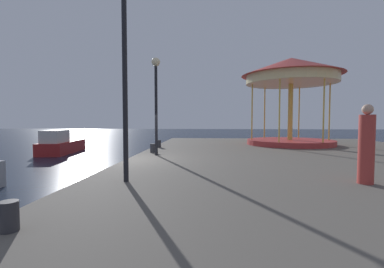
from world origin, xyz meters
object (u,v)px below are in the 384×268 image
(motorboat_red, at_px, (61,145))
(bollard_north, at_px, (159,144))
(person_far_corner, at_px, (366,147))
(lamp_post_mid_promenade, at_px, (156,88))
(bollard_center, at_px, (153,148))
(carousel, at_px, (291,80))
(bollard_south, at_px, (9,216))
(lamp_post_near_edge, at_px, (124,47))

(motorboat_red, distance_m, bollard_north, 8.26)
(person_far_corner, bearing_deg, lamp_post_mid_promenade, 141.62)
(bollard_center, bearing_deg, carousel, 31.29)
(motorboat_red, distance_m, carousel, 15.70)
(bollard_south, relative_size, bollard_center, 1.00)
(lamp_post_near_edge, distance_m, person_far_corner, 6.06)
(bollard_south, height_order, bollard_center, same)
(motorboat_red, distance_m, lamp_post_mid_promenade, 10.86)
(motorboat_red, distance_m, bollard_center, 9.61)
(carousel, relative_size, bollard_center, 14.62)
(carousel, xyz_separation_m, person_far_corner, (-1.18, -10.05, -3.00))
(lamp_post_near_edge, relative_size, person_far_corner, 2.55)
(carousel, distance_m, lamp_post_mid_promenade, 8.94)
(motorboat_red, relative_size, lamp_post_mid_promenade, 1.19)
(carousel, height_order, lamp_post_near_edge, carousel)
(lamp_post_near_edge, xyz_separation_m, person_far_corner, (5.60, 0.19, -2.31))
(bollard_center, bearing_deg, bollard_south, -90.13)
(motorboat_red, bearing_deg, bollard_north, -24.21)
(motorboat_red, relative_size, bollard_center, 12.10)
(bollard_south, distance_m, person_far_corner, 7.00)
(bollard_north, relative_size, bollard_center, 1.00)
(bollard_center, bearing_deg, lamp_post_near_edge, -83.87)
(motorboat_red, relative_size, carousel, 0.83)
(bollard_north, relative_size, person_far_corner, 0.22)
(bollard_south, bearing_deg, lamp_post_near_edge, 77.74)
(lamp_post_near_edge, relative_size, bollard_north, 11.73)
(carousel, xyz_separation_m, bollard_south, (-7.42, -13.16, -3.66))
(carousel, xyz_separation_m, lamp_post_near_edge, (-6.79, -10.23, -0.69))
(lamp_post_near_edge, height_order, bollard_south, lamp_post_near_edge)
(lamp_post_mid_promenade, xyz_separation_m, bollard_center, (-0.35, 0.90, -2.60))
(carousel, relative_size, person_far_corner, 3.18)
(bollard_south, xyz_separation_m, person_far_corner, (6.24, 3.11, 0.66))
(carousel, height_order, bollard_center, carousel)
(motorboat_red, xyz_separation_m, carousel, (15.11, -1.23, 4.06))
(bollard_center, bearing_deg, person_far_corner, -41.73)
(bollard_south, bearing_deg, person_far_corner, 26.49)
(carousel, xyz_separation_m, bollard_north, (-7.59, -2.16, -3.66))
(lamp_post_mid_promenade, bearing_deg, carousel, 37.46)
(lamp_post_near_edge, xyz_separation_m, bollard_center, (-0.62, 5.74, -2.97))
(bollard_center, bearing_deg, lamp_post_mid_promenade, -68.58)
(carousel, relative_size, lamp_post_near_edge, 1.25)
(carousel, distance_m, bollard_center, 9.40)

